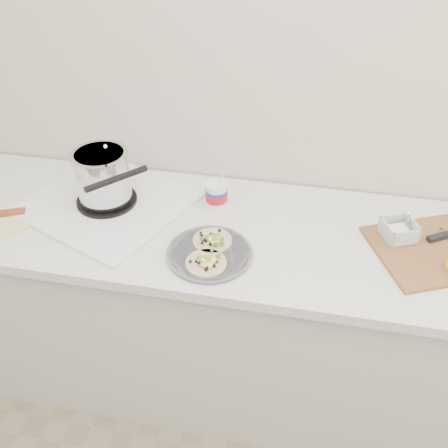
% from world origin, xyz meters
% --- Properties ---
extents(counter, '(2.44, 0.66, 0.90)m').
position_xyz_m(counter, '(0.00, 1.43, 0.45)').
color(counter, beige).
rests_on(counter, ground).
extents(stove, '(0.71, 0.69, 0.27)m').
position_xyz_m(stove, '(-0.53, 1.47, 0.99)').
color(stove, silver).
rests_on(stove, counter).
extents(taco_plate, '(0.29, 0.29, 0.04)m').
position_xyz_m(taco_plate, '(-0.09, 1.26, 0.92)').
color(taco_plate, slate).
rests_on(taco_plate, counter).
extents(tub, '(0.08, 0.08, 0.19)m').
position_xyz_m(tub, '(-0.12, 1.55, 0.96)').
color(tub, white).
rests_on(tub, counter).
extents(cutboard, '(0.57, 0.49, 0.07)m').
position_xyz_m(cutboard, '(0.67, 1.45, 0.92)').
color(cutboard, brown).
rests_on(cutboard, counter).
extents(bacon_plate, '(0.28, 0.28, 0.02)m').
position_xyz_m(bacon_plate, '(-0.89, 1.32, 0.91)').
color(bacon_plate, beige).
rests_on(bacon_plate, counter).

